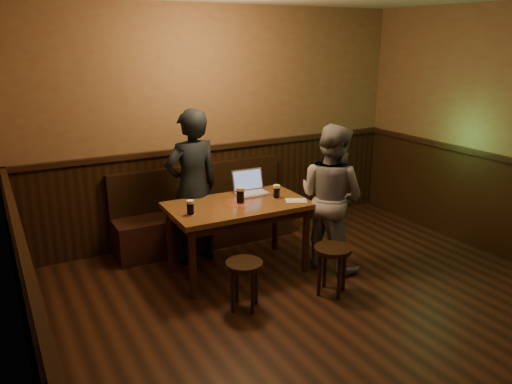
{
  "coord_description": "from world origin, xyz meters",
  "views": [
    {
      "loc": [
        -2.55,
        -2.56,
        2.4
      ],
      "look_at": [
        -0.2,
        1.73,
        0.9
      ],
      "focal_mm": 35.0,
      "sensor_mm": 36.0,
      "label": 1
    }
  ],
  "objects_px": {
    "pint_right": "(277,192)",
    "person_suit": "(192,187)",
    "bench": "(204,218)",
    "person_grey": "(331,197)",
    "stool_right": "(332,257)",
    "laptop": "(250,187)",
    "pub_table": "(238,212)",
    "pint_left": "(190,208)",
    "stool_left": "(244,271)",
    "pint_mid": "(240,195)"
  },
  "relations": [
    {
      "from": "pint_right",
      "to": "person_suit",
      "type": "xyz_separation_m",
      "value": [
        -0.74,
        0.54,
        0.01
      ]
    },
    {
      "from": "bench",
      "to": "person_grey",
      "type": "relative_size",
      "value": 1.4
    },
    {
      "from": "stool_right",
      "to": "pint_right",
      "type": "xyz_separation_m",
      "value": [
        -0.14,
        0.83,
        0.46
      ]
    },
    {
      "from": "laptop",
      "to": "person_suit",
      "type": "bearing_deg",
      "value": 160.36
    },
    {
      "from": "pub_table",
      "to": "pint_left",
      "type": "distance_m",
      "value": 0.6
    },
    {
      "from": "pub_table",
      "to": "stool_right",
      "type": "height_order",
      "value": "pub_table"
    },
    {
      "from": "laptop",
      "to": "person_suit",
      "type": "height_order",
      "value": "person_suit"
    },
    {
      "from": "pint_right",
      "to": "person_suit",
      "type": "height_order",
      "value": "person_suit"
    },
    {
      "from": "stool_left",
      "to": "pint_left",
      "type": "height_order",
      "value": "pint_left"
    },
    {
      "from": "laptop",
      "to": "person_suit",
      "type": "relative_size",
      "value": 0.22
    },
    {
      "from": "bench",
      "to": "pint_mid",
      "type": "xyz_separation_m",
      "value": [
        0.03,
        -0.92,
        0.55
      ]
    },
    {
      "from": "pint_mid",
      "to": "person_grey",
      "type": "relative_size",
      "value": 0.11
    },
    {
      "from": "person_grey",
      "to": "pub_table",
      "type": "bearing_deg",
      "value": 51.39
    },
    {
      "from": "stool_right",
      "to": "laptop",
      "type": "relative_size",
      "value": 1.31
    },
    {
      "from": "stool_left",
      "to": "pub_table",
      "type": "bearing_deg",
      "value": 67.28
    },
    {
      "from": "bench",
      "to": "pint_left",
      "type": "relative_size",
      "value": 14.71
    },
    {
      "from": "pint_mid",
      "to": "person_grey",
      "type": "bearing_deg",
      "value": -20.03
    },
    {
      "from": "stool_right",
      "to": "pint_left",
      "type": "bearing_deg",
      "value": 145.71
    },
    {
      "from": "pub_table",
      "to": "pint_right",
      "type": "relative_size",
      "value": 9.7
    },
    {
      "from": "person_grey",
      "to": "person_suit",
      "type": "bearing_deg",
      "value": 37.43
    },
    {
      "from": "bench",
      "to": "pint_right",
      "type": "height_order",
      "value": "bench"
    },
    {
      "from": "pint_left",
      "to": "stool_left",
      "type": "bearing_deg",
      "value": -66.82
    },
    {
      "from": "stool_left",
      "to": "laptop",
      "type": "relative_size",
      "value": 1.25
    },
    {
      "from": "pub_table",
      "to": "stool_left",
      "type": "bearing_deg",
      "value": -111.64
    },
    {
      "from": "stool_right",
      "to": "pint_mid",
      "type": "xyz_separation_m",
      "value": [
        -0.55,
        0.87,
        0.47
      ]
    },
    {
      "from": "pint_mid",
      "to": "person_suit",
      "type": "relative_size",
      "value": 0.1
    },
    {
      "from": "person_suit",
      "to": "laptop",
      "type": "bearing_deg",
      "value": 151.63
    },
    {
      "from": "stool_left",
      "to": "person_grey",
      "type": "height_order",
      "value": "person_grey"
    },
    {
      "from": "stool_left",
      "to": "laptop",
      "type": "distance_m",
      "value": 1.22
    },
    {
      "from": "stool_right",
      "to": "person_grey",
      "type": "height_order",
      "value": "person_grey"
    },
    {
      "from": "laptop",
      "to": "person_grey",
      "type": "bearing_deg",
      "value": -39.14
    },
    {
      "from": "bench",
      "to": "laptop",
      "type": "distance_m",
      "value": 0.89
    },
    {
      "from": "stool_left",
      "to": "person_suit",
      "type": "relative_size",
      "value": 0.27
    },
    {
      "from": "stool_right",
      "to": "pint_left",
      "type": "distance_m",
      "value": 1.45
    },
    {
      "from": "pint_right",
      "to": "pub_table",
      "type": "bearing_deg",
      "value": 173.41
    },
    {
      "from": "pub_table",
      "to": "pint_right",
      "type": "distance_m",
      "value": 0.47
    },
    {
      "from": "bench",
      "to": "stool_right",
      "type": "relative_size",
      "value": 4.5
    },
    {
      "from": "pint_mid",
      "to": "pint_right",
      "type": "bearing_deg",
      "value": -5.86
    },
    {
      "from": "bench",
      "to": "person_grey",
      "type": "xyz_separation_m",
      "value": [
        0.94,
        -1.26,
        0.48
      ]
    },
    {
      "from": "bench",
      "to": "stool_right",
      "type": "bearing_deg",
      "value": -72.13
    },
    {
      "from": "pint_left",
      "to": "person_grey",
      "type": "relative_size",
      "value": 0.09
    },
    {
      "from": "pint_mid",
      "to": "stool_left",
      "type": "bearing_deg",
      "value": -114.7
    },
    {
      "from": "bench",
      "to": "pint_right",
      "type": "distance_m",
      "value": 1.19
    },
    {
      "from": "bench",
      "to": "stool_left",
      "type": "xyz_separation_m",
      "value": [
        -0.3,
        -1.63,
        0.06
      ]
    },
    {
      "from": "pint_right",
      "to": "person_suit",
      "type": "bearing_deg",
      "value": 143.66
    },
    {
      "from": "laptop",
      "to": "person_suit",
      "type": "distance_m",
      "value": 0.63
    },
    {
      "from": "pint_mid",
      "to": "pint_right",
      "type": "xyz_separation_m",
      "value": [
        0.41,
        -0.04,
        -0.01
      ]
    },
    {
      "from": "pub_table",
      "to": "person_grey",
      "type": "xyz_separation_m",
      "value": [
        0.94,
        -0.34,
        0.12
      ]
    },
    {
      "from": "pint_mid",
      "to": "person_grey",
      "type": "distance_m",
      "value": 0.98
    },
    {
      "from": "pub_table",
      "to": "laptop",
      "type": "xyz_separation_m",
      "value": [
        0.28,
        0.25,
        0.17
      ]
    }
  ]
}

